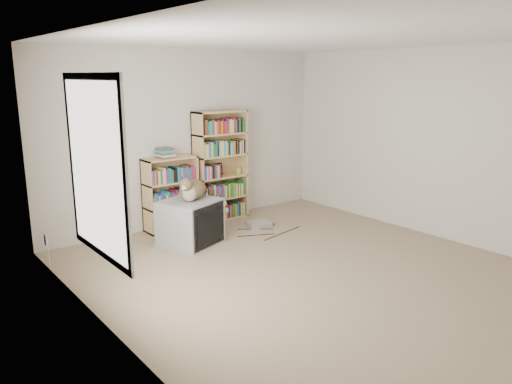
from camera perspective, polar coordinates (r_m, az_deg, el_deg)
floor at (r=5.67m, az=5.95°, el=-9.02°), size 4.50×5.00×0.01m
wall_back at (r=7.30m, az=-7.63°, el=6.12°), size 4.50×0.02×2.50m
wall_left at (r=4.10m, az=-16.84°, el=0.14°), size 0.02×5.00×2.50m
wall_right at (r=7.07m, az=19.51°, el=5.25°), size 0.02×5.00×2.50m
ceiling at (r=5.26m, az=6.63°, el=17.08°), size 4.50×5.00×0.02m
window at (r=4.26m, az=-17.82°, el=2.60°), size 0.02×1.22×1.52m
crt_tv at (r=6.46m, az=-7.59°, el=-3.48°), size 0.85×0.81×0.59m
cat at (r=6.44m, az=-6.71°, el=0.08°), size 0.80×0.53×0.57m
bookcase_tall at (r=7.48m, az=-4.13°, el=2.74°), size 0.82×0.30×1.63m
bookcase_short at (r=7.11m, az=-9.78°, el=-0.47°), size 0.75×0.30×1.03m
book_stack at (r=6.93m, az=-10.40°, el=4.40°), size 0.20×0.26×0.14m
green_mug at (r=7.66m, az=-2.06°, el=2.49°), size 0.08×0.08×0.09m
framed_print at (r=7.56m, az=-4.33°, el=2.67°), size 0.13×0.05×0.18m
dvd_player at (r=7.21m, az=0.30°, el=-3.71°), size 0.37×0.29×0.08m
wall_outlet at (r=6.15m, az=-22.91°, el=-5.06°), size 0.01×0.08×0.13m
floor_cables at (r=6.88m, az=-0.11°, el=-4.84°), size 1.20×0.70×0.01m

